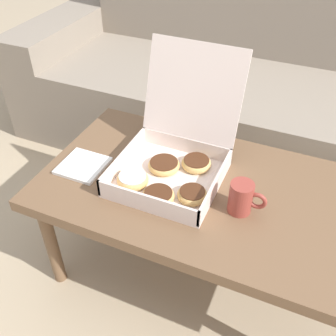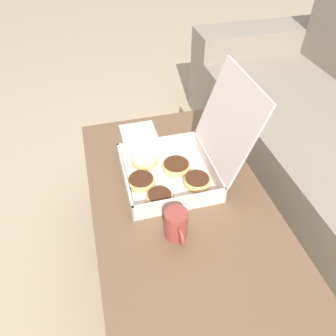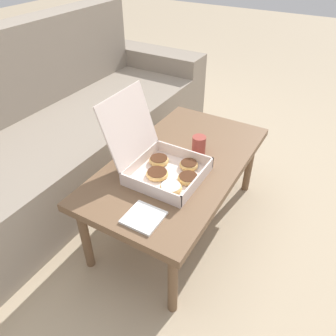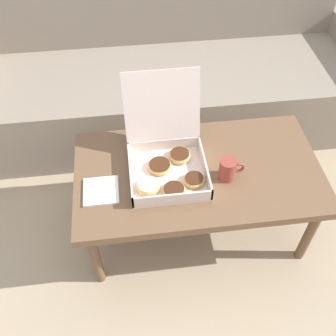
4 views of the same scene
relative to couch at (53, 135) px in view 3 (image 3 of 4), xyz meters
name	(u,v)px [view 3 (image 3 of 4)]	position (x,y,z in m)	size (l,w,h in m)	color
ground_plane	(165,216)	(0.00, -0.83, -0.31)	(12.00, 12.00, 0.00)	tan
couch	(53,135)	(0.00, 0.00, 0.00)	(2.54, 0.84, 0.94)	gray
coffee_table	(179,168)	(0.00, -0.91, 0.08)	(1.09, 0.60, 0.43)	brown
pastry_box	(162,164)	(-0.13, -0.90, 0.19)	(0.33, 0.42, 0.37)	silver
coffee_mug	(199,145)	(0.11, -0.97, 0.18)	(0.11, 0.07, 0.10)	#993D33
napkin_stack	(144,217)	(-0.43, -0.98, 0.13)	(0.15, 0.15, 0.01)	white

